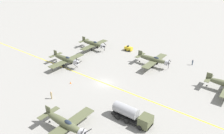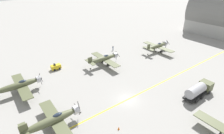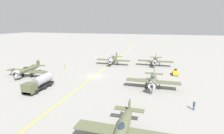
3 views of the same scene
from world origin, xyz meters
The scene contains 11 objects.
ground_plane centered at (0.00, 0.00, 0.00)m, with size 400.00×400.00×0.00m, color gray.
taxiway_stripe centered at (0.00, 0.00, 0.00)m, with size 0.30×160.00×0.01m, color yellow.
airplane_near_center centered at (-1.43, -15.15, 2.01)m, with size 12.00×9.98×3.70m.
airplane_near_left centered at (-15.98, -17.41, 2.01)m, with size 12.00×9.98×3.65m.
airplane_mid_right centered at (17.58, 5.50, 2.01)m, with size 12.00×9.98×3.65m.
airplane_mid_left centered at (-16.34, 5.12, 2.01)m, with size 12.00×9.98×3.65m.
fuel_tanker centered at (8.05, 13.07, 1.51)m, with size 2.68×8.00×2.98m.
tow_tractor centered at (-22.02, -7.13, 0.79)m, with size 1.57×2.60×1.79m.
ground_crew_walking centered at (12.26, -4.99, 0.99)m, with size 0.40×0.40×1.82m.
ground_crew_inspecting centered at (-23.69, 13.96, 0.94)m, with size 0.37×0.37×1.72m.
traffic_cone centered at (5.16, -6.57, 0.28)m, with size 0.36×0.36×0.55m, color orange.
Camera 1 is at (36.48, 29.74, 27.32)m, focal length 35.00 mm.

